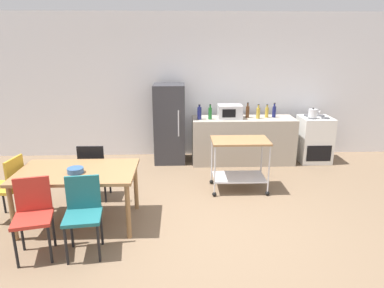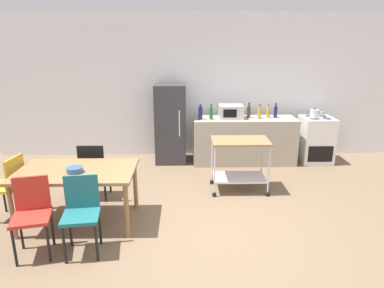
# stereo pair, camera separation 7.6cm
# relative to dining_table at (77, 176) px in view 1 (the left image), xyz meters

# --- Properties ---
(ground_plane) EXTENTS (12.00, 12.00, 0.00)m
(ground_plane) POSITION_rel_dining_table_xyz_m (1.67, -0.24, -0.67)
(ground_plane) COLOR brown
(back_wall) EXTENTS (8.40, 0.12, 2.90)m
(back_wall) POSITION_rel_dining_table_xyz_m (1.67, 2.96, 0.78)
(back_wall) COLOR white
(back_wall) RESTS_ON ground_plane
(kitchen_counter) EXTENTS (2.00, 0.64, 0.90)m
(kitchen_counter) POSITION_rel_dining_table_xyz_m (2.57, 2.36, -0.22)
(kitchen_counter) COLOR #A89E8E
(kitchen_counter) RESTS_ON ground_plane
(dining_table) EXTENTS (1.50, 0.90, 0.75)m
(dining_table) POSITION_rel_dining_table_xyz_m (0.00, 0.00, 0.00)
(dining_table) COLOR olive
(dining_table) RESTS_ON ground_plane
(chair_teal) EXTENTS (0.45, 0.45, 0.89)m
(chair_teal) POSITION_rel_dining_table_xyz_m (0.23, -0.65, -0.15)
(chair_teal) COLOR #1E666B
(chair_teal) RESTS_ON ground_plane
(chair_red) EXTENTS (0.48, 0.48, 0.89)m
(chair_red) POSITION_rel_dining_table_xyz_m (-0.31, -0.68, -0.15)
(chair_red) COLOR #B72D23
(chair_red) RESTS_ON ground_plane
(chair_black) EXTENTS (0.41, 0.41, 0.89)m
(chair_black) POSITION_rel_dining_table_xyz_m (0.03, 0.72, -0.15)
(chair_black) COLOR black
(chair_black) RESTS_ON ground_plane
(chair_mustard) EXTENTS (0.45, 0.45, 0.89)m
(chair_mustard) POSITION_rel_dining_table_xyz_m (-0.95, 0.12, -0.15)
(chair_mustard) COLOR gold
(chair_mustard) RESTS_ON ground_plane
(stove_oven) EXTENTS (0.60, 0.61, 0.92)m
(stove_oven) POSITION_rel_dining_table_xyz_m (4.02, 2.38, -0.22)
(stove_oven) COLOR white
(stove_oven) RESTS_ON ground_plane
(refrigerator) EXTENTS (0.60, 0.63, 1.55)m
(refrigerator) POSITION_rel_dining_table_xyz_m (1.12, 2.46, 0.10)
(refrigerator) COLOR #333338
(refrigerator) RESTS_ON ground_plane
(kitchen_cart) EXTENTS (0.91, 0.57, 0.85)m
(kitchen_cart) POSITION_rel_dining_table_xyz_m (2.28, 1.01, -0.10)
(kitchen_cart) COLOR olive
(kitchen_cart) RESTS_ON ground_plane
(bottle_sesame_oil) EXTENTS (0.08, 0.08, 0.29)m
(bottle_sesame_oil) POSITION_rel_dining_table_xyz_m (1.70, 2.28, 0.35)
(bottle_sesame_oil) COLOR navy
(bottle_sesame_oil) RESTS_ON kitchen_counter
(bottle_sparkling_water) EXTENTS (0.07, 0.07, 0.29)m
(bottle_sparkling_water) POSITION_rel_dining_table_xyz_m (1.91, 2.28, 0.35)
(bottle_sparkling_water) COLOR #1E6628
(bottle_sparkling_water) RESTS_ON kitchen_counter
(microwave) EXTENTS (0.46, 0.35, 0.26)m
(microwave) POSITION_rel_dining_table_xyz_m (2.30, 2.37, 0.36)
(microwave) COLOR silver
(microwave) RESTS_ON kitchen_counter
(bottle_olive_oil) EXTENTS (0.07, 0.07, 0.30)m
(bottle_olive_oil) POSITION_rel_dining_table_xyz_m (2.65, 2.40, 0.35)
(bottle_olive_oil) COLOR #4C2D19
(bottle_olive_oil) RESTS_ON kitchen_counter
(bottle_soy_sauce) EXTENTS (0.07, 0.07, 0.28)m
(bottle_soy_sauce) POSITION_rel_dining_table_xyz_m (2.85, 2.32, 0.34)
(bottle_soy_sauce) COLOR gold
(bottle_soy_sauce) RESTS_ON kitchen_counter
(bottle_wine) EXTENTS (0.07, 0.07, 0.26)m
(bottle_wine) POSITION_rel_dining_table_xyz_m (3.04, 2.42, 0.33)
(bottle_wine) COLOR gold
(bottle_wine) RESTS_ON kitchen_counter
(bottle_vinegar) EXTENTS (0.07, 0.07, 0.28)m
(bottle_vinegar) POSITION_rel_dining_table_xyz_m (3.18, 2.42, 0.35)
(bottle_vinegar) COLOR navy
(bottle_vinegar) RESTS_ON kitchen_counter
(fruit_bowl) EXTENTS (0.20, 0.20, 0.07)m
(fruit_bowl) POSITION_rel_dining_table_xyz_m (0.01, -0.08, 0.11)
(fruit_bowl) COLOR #33598C
(fruit_bowl) RESTS_ON dining_table
(kettle) EXTENTS (0.24, 0.17, 0.19)m
(kettle) POSITION_rel_dining_table_xyz_m (3.91, 2.28, 0.33)
(kettle) COLOR silver
(kettle) RESTS_ON stove_oven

